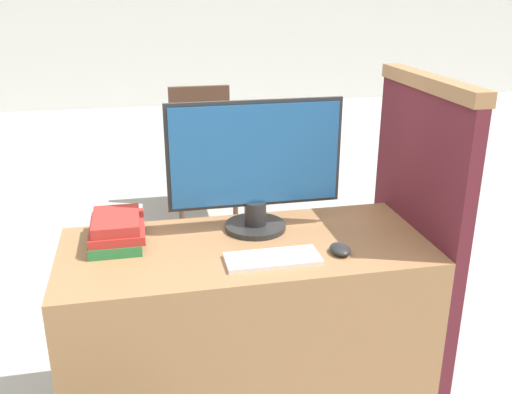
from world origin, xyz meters
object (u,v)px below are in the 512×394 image
monitor (255,165)px  mouse (340,249)px  keyboard (273,259)px  book_stack (117,230)px  far_chair (202,145)px

monitor → mouse: 0.42m
keyboard → mouse: bearing=2.4°
mouse → book_stack: (-0.74, 0.24, 0.03)m
mouse → far_chair: size_ratio=0.11×
monitor → keyboard: bearing=-89.7°
book_stack → keyboard: bearing=-26.7°
monitor → keyboard: 0.36m
keyboard → book_stack: 0.56m
keyboard → book_stack: bearing=153.3°
monitor → mouse: bearing=-47.6°
mouse → far_chair: (-0.20, 2.33, -0.25)m
keyboard → book_stack: (-0.50, 0.25, 0.04)m
keyboard → far_chair: (0.04, 2.34, -0.25)m
far_chair → mouse: bearing=-145.1°
keyboard → book_stack: book_stack is taller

